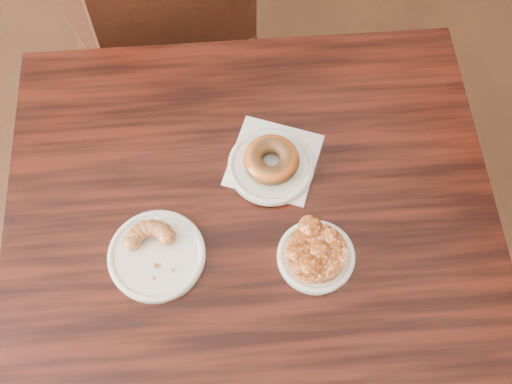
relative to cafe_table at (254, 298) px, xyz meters
name	(u,v)px	position (x,y,z in m)	size (l,w,h in m)	color
floor	(178,341)	(-0.21, 0.07, -0.38)	(5.00, 5.00, 0.00)	black
cafe_table	(254,298)	(0.00, 0.00, 0.00)	(0.93, 0.93, 0.75)	black
chair_far	(155,21)	(0.01, 0.83, 0.08)	(0.46, 0.46, 0.90)	black
napkin	(274,160)	(0.09, 0.14, 0.38)	(0.16, 0.16, 0.00)	white
plate_donut	(271,166)	(0.08, 0.12, 0.39)	(0.17, 0.17, 0.01)	white
plate_cruller	(157,256)	(-0.18, 0.02, 0.38)	(0.18, 0.18, 0.01)	white
plate_fritter	(316,257)	(0.09, -0.08, 0.38)	(0.14, 0.14, 0.01)	white
glazed_donut	(271,160)	(0.08, 0.12, 0.41)	(0.11, 0.11, 0.04)	brown
apple_fritter	(317,252)	(0.09, -0.08, 0.40)	(0.15, 0.15, 0.04)	#461C07
cruller_fragment	(155,251)	(-0.18, 0.02, 0.40)	(0.11, 0.11, 0.03)	#602F13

